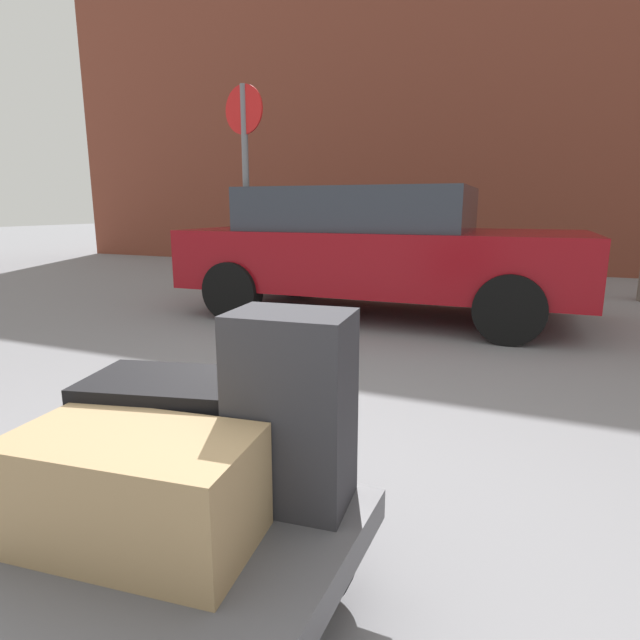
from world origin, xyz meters
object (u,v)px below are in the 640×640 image
at_px(suitcase_charcoal_rear_left, 292,409).
at_px(no_parking_sign, 246,178).
at_px(duffel_bag_black_center, 174,427).
at_px(parked_car, 375,248).
at_px(duffel_bag_tan_rear_right, 134,489).
at_px(luggage_cart, 152,548).

relative_size(suitcase_charcoal_rear_left, no_parking_sign, 0.24).
height_order(duffel_bag_black_center, suitcase_charcoal_rear_left, suitcase_charcoal_rear_left).
bearing_deg(no_parking_sign, duffel_bag_black_center, -62.25).
xyz_separation_m(parked_car, no_parking_sign, (-1.26, -0.66, 0.76)).
bearing_deg(suitcase_charcoal_rear_left, duffel_bag_black_center, 176.74).
bearing_deg(duffel_bag_tan_rear_right, suitcase_charcoal_rear_left, 42.70).
height_order(luggage_cart, parked_car, parked_car).
xyz_separation_m(duffel_bag_tan_rear_right, no_parking_sign, (-2.09, 4.05, 1.03)).
distance_m(parked_car, no_parking_sign, 1.61).
relative_size(suitcase_charcoal_rear_left, parked_car, 0.13).
bearing_deg(parked_car, suitcase_charcoal_rear_left, -75.61).
relative_size(luggage_cart, suitcase_charcoal_rear_left, 1.89).
bearing_deg(duffel_bag_black_center, luggage_cart, -80.26).
bearing_deg(no_parking_sign, parked_car, 27.62).
distance_m(luggage_cart, no_parking_sign, 4.66).
bearing_deg(no_parking_sign, duffel_bag_tan_rear_right, -62.70).
xyz_separation_m(suitcase_charcoal_rear_left, no_parking_sign, (-2.38, 3.70, 0.88)).
distance_m(duffel_bag_black_center, suitcase_charcoal_rear_left, 0.44).
bearing_deg(luggage_cart, parked_car, 99.93).
relative_size(duffel_bag_tan_rear_right, no_parking_sign, 0.26).
distance_m(luggage_cart, duffel_bag_tan_rear_right, 0.23).
height_order(duffel_bag_tan_rear_right, suitcase_charcoal_rear_left, suitcase_charcoal_rear_left).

